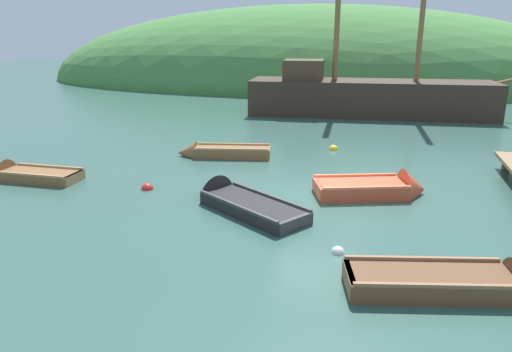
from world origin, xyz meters
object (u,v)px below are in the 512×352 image
(rowboat_outer_right, at_px, (378,190))
(buoy_white, at_px, (338,253))
(sailing_ship, at_px, (367,102))
(buoy_red, at_px, (147,189))
(rowboat_center, at_px, (237,203))
(rowboat_portside, at_px, (220,153))
(buoy_yellow, at_px, (333,150))
(rowboat_near_dock, at_px, (26,176))
(rowboat_outer_left, at_px, (461,285))

(rowboat_outer_right, bearing_deg, buoy_white, -119.57)
(buoy_white, bearing_deg, sailing_ship, 90.60)
(buoy_red, bearing_deg, rowboat_outer_right, 10.55)
(rowboat_center, relative_size, rowboat_portside, 1.06)
(buoy_yellow, bearing_deg, rowboat_outer_right, -70.52)
(rowboat_near_dock, bearing_deg, rowboat_outer_right, -174.13)
(sailing_ship, xyz_separation_m, rowboat_portside, (-4.94, -11.07, -0.64))
(rowboat_portside, height_order, rowboat_near_dock, rowboat_near_dock)
(sailing_ship, relative_size, buoy_red, 44.05)
(rowboat_outer_left, relative_size, buoy_red, 10.52)
(rowboat_portside, bearing_deg, buoy_white, 114.60)
(rowboat_outer_right, distance_m, buoy_yellow, 5.55)
(rowboat_center, height_order, rowboat_outer_right, rowboat_outer_right)
(rowboat_outer_right, xyz_separation_m, buoy_yellow, (-1.85, 5.23, -0.14))
(buoy_white, bearing_deg, buoy_red, 154.58)
(buoy_red, relative_size, buoy_yellow, 0.95)
(sailing_ship, height_order, buoy_white, sailing_ship)
(rowboat_near_dock, relative_size, buoy_red, 8.69)
(buoy_yellow, bearing_deg, buoy_white, -83.32)
(rowboat_outer_left, bearing_deg, buoy_red, 142.21)
(sailing_ship, bearing_deg, rowboat_outer_left, -87.45)
(rowboat_outer_right, bearing_deg, buoy_yellow, 90.38)
(rowboat_center, bearing_deg, buoy_red, 20.53)
(rowboat_outer_left, bearing_deg, rowboat_portside, 119.68)
(rowboat_outer_left, distance_m, buoy_red, 9.14)
(rowboat_outer_left, bearing_deg, buoy_yellow, 95.30)
(sailing_ship, distance_m, rowboat_portside, 12.14)
(rowboat_near_dock, bearing_deg, rowboat_outer_left, 162.30)
(rowboat_portside, distance_m, rowboat_outer_right, 6.61)
(sailing_ship, height_order, buoy_yellow, sailing_ship)
(sailing_ship, xyz_separation_m, buoy_white, (0.19, -18.15, -0.77))
(rowboat_outer_left, xyz_separation_m, rowboat_portside, (-7.45, 8.08, 0.01))
(rowboat_portside, bearing_deg, sailing_ship, -125.38)
(buoy_red, xyz_separation_m, buoy_yellow, (4.88, 6.48, 0.00))
(rowboat_center, height_order, buoy_red, rowboat_center)
(rowboat_outer_right, bearing_deg, rowboat_outer_left, -92.08)
(rowboat_near_dock, distance_m, buoy_yellow, 11.25)
(buoy_red, bearing_deg, rowboat_center, -12.79)
(sailing_ship, xyz_separation_m, rowboat_outer_right, (0.95, -14.06, -0.62))
(sailing_ship, bearing_deg, rowboat_near_dock, -128.04)
(rowboat_outer_left, relative_size, rowboat_near_dock, 1.21)
(buoy_red, bearing_deg, rowboat_near_dock, -179.01)
(buoy_white, relative_size, buoy_red, 0.77)
(rowboat_outer_right, bearing_deg, rowboat_center, -171.36)
(buoy_yellow, bearing_deg, sailing_ship, 84.16)
(rowboat_center, height_order, buoy_yellow, rowboat_center)
(buoy_red, bearing_deg, buoy_yellow, 52.99)
(rowboat_portside, bearing_deg, buoy_red, 67.45)
(rowboat_near_dock, bearing_deg, sailing_ship, -124.16)
(rowboat_outer_right, xyz_separation_m, buoy_white, (-0.76, -4.09, -0.14))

